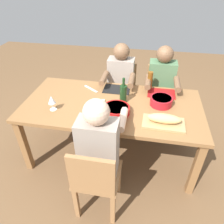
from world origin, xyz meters
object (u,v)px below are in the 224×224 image
cutting_board (163,123)px  dining_table (112,110)px  diner_far_center (120,82)px  chair_far_right (159,92)px  diner_far_right (161,85)px  chair_far_center (122,89)px  serving_bowl_fruit (116,110)px  napkin_stack (98,104)px  diner_near_center (99,146)px  beer_bottle (150,81)px  wine_glass (52,100)px  wine_bottle (123,93)px  chair_near_center (95,179)px  bread_loaf (164,119)px  serving_bowl_pasta (161,101)px

cutting_board → dining_table: bearing=154.8°
cutting_board → diner_far_center: bearing=122.0°
chair_far_right → diner_far_right: (0.00, -0.18, 0.21)m
chair_far_center → cutting_board: bearing=-62.7°
serving_bowl_fruit → napkin_stack: size_ratio=1.96×
cutting_board → diner_near_center: bearing=-146.6°
beer_bottle → wine_glass: 1.17m
diner_near_center → wine_bottle: 0.71m
chair_far_center → chair_far_right: bearing=0.0°
dining_table → chair_near_center: chair_near_center is taller
cutting_board → beer_bottle: beer_bottle is taller
diner_near_center → cutting_board: diner_near_center is taller
chair_far_right → chair_far_center: size_ratio=1.00×
wine_glass → diner_near_center: bearing=-34.1°
diner_far_center → bread_loaf: (0.55, -0.88, 0.11)m
chair_far_center → beer_bottle: beer_bottle is taller
diner_far_right → chair_far_center: (-0.54, 0.18, -0.21)m
beer_bottle → wine_glass: size_ratio=1.33×
diner_far_right → cutting_board: bearing=-89.2°
diner_near_center → serving_bowl_pasta: 0.88m
chair_near_center → diner_far_center: size_ratio=0.71×
chair_near_center → chair_far_center: (0.00, 1.61, 0.00)m
chair_far_right → diner_far_center: size_ratio=0.71×
chair_near_center → serving_bowl_fruit: (0.08, 0.64, 0.30)m
chair_far_right → serving_bowl_pasta: 0.79m
chair_far_right → wine_glass: (-1.13, -1.02, 0.37)m
cutting_board → bread_loaf: bearing=0.0°
chair_far_right → beer_bottle: size_ratio=3.86×
dining_table → bread_loaf: (0.55, -0.26, 0.14)m
diner_near_center → diner_far_right: bearing=66.6°
wine_bottle → beer_bottle: 0.45m
diner_near_center → cutting_board: (0.55, 0.36, 0.05)m
chair_near_center → bread_loaf: same height
napkin_stack → serving_bowl_pasta: bearing=10.0°
diner_near_center → napkin_stack: 0.60m
cutting_board → wine_bottle: bearing=143.6°
chair_far_center → dining_table: bearing=-90.0°
wine_bottle → diner_far_right: bearing=52.7°
serving_bowl_pasta → beer_bottle: beer_bottle is taller
diner_near_center → diner_far_center: 1.24m
serving_bowl_fruit → serving_bowl_pasta: 0.51m
diner_far_right → serving_bowl_pasta: (-0.01, -0.54, 0.09)m
dining_table → wine_bottle: bearing=29.5°
wine_bottle → chair_far_right: bearing=60.2°
bread_loaf → beer_bottle: size_ratio=1.45×
diner_far_center → napkin_stack: 0.68m
chair_near_center → wine_glass: 0.91m
chair_far_center → serving_bowl_pasta: size_ratio=3.58×
diner_far_right → napkin_stack: size_ratio=8.57×
beer_bottle → wine_bottle: bearing=-127.9°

